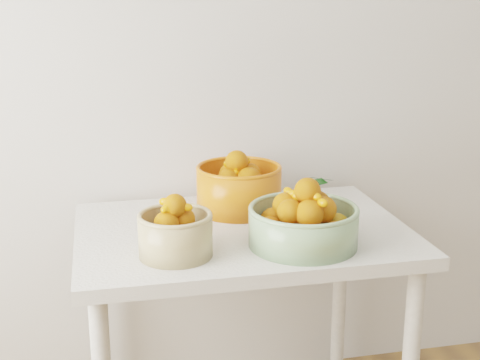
# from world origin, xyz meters

# --- Properties ---
(table) EXTENTS (1.00, 0.70, 0.75)m
(table) POSITION_xyz_m (-0.20, 1.60, 0.65)
(table) COLOR silver
(table) RESTS_ON ground
(bowl_cream) EXTENTS (0.27, 0.27, 0.17)m
(bowl_cream) POSITION_xyz_m (-0.42, 1.43, 0.82)
(bowl_cream) COLOR tan
(bowl_cream) RESTS_ON table
(bowl_green) EXTENTS (0.34, 0.34, 0.20)m
(bowl_green) POSITION_xyz_m (-0.06, 1.42, 0.82)
(bowl_green) COLOR #88A97C
(bowl_green) RESTS_ON table
(bowl_orange) EXTENTS (0.31, 0.31, 0.20)m
(bowl_orange) POSITION_xyz_m (-0.17, 1.77, 0.83)
(bowl_orange) COLOR orange
(bowl_orange) RESTS_ON table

